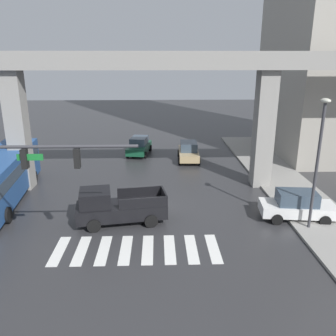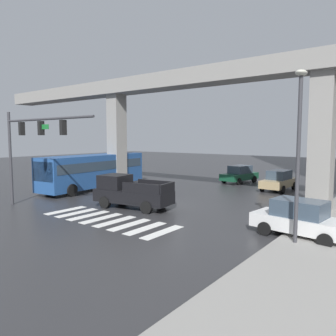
{
  "view_description": "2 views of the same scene",
  "coord_description": "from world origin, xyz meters",
  "px_view_note": "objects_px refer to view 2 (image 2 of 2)",
  "views": [
    {
      "loc": [
        1.09,
        -20.25,
        9.14
      ],
      "look_at": [
        1.77,
        1.61,
        2.2
      ],
      "focal_mm": 37.12,
      "sensor_mm": 36.0,
      "label": 1
    },
    {
      "loc": [
        13.42,
        -16.94,
        4.56
      ],
      "look_at": [
        -0.63,
        1.32,
        2.37
      ],
      "focal_mm": 35.07,
      "sensor_mm": 36.0,
      "label": 2
    }
  ],
  "objects_px": {
    "pickup_truck": "(129,192)",
    "street_lamp_near_corner": "(299,137)",
    "sedan_tan": "(279,180)",
    "sedan_dark_green": "(240,174)",
    "sedan_white": "(301,219)",
    "traffic_signal_mast": "(31,137)",
    "city_bus": "(94,169)"
  },
  "relations": [
    {
      "from": "pickup_truck",
      "to": "traffic_signal_mast",
      "type": "relative_size",
      "value": 0.61
    },
    {
      "from": "sedan_dark_green",
      "to": "sedan_white",
      "type": "xyz_separation_m",
      "value": [
        10.03,
        -14.88,
        0.0
      ]
    },
    {
      "from": "sedan_tan",
      "to": "traffic_signal_mast",
      "type": "bearing_deg",
      "value": -119.68
    },
    {
      "from": "traffic_signal_mast",
      "to": "sedan_white",
      "type": "bearing_deg",
      "value": 16.1
    },
    {
      "from": "pickup_truck",
      "to": "sedan_dark_green",
      "type": "distance_m",
      "value": 15.09
    },
    {
      "from": "city_bus",
      "to": "street_lamp_near_corner",
      "type": "height_order",
      "value": "street_lamp_near_corner"
    },
    {
      "from": "pickup_truck",
      "to": "sedan_dark_green",
      "type": "height_order",
      "value": "pickup_truck"
    },
    {
      "from": "city_bus",
      "to": "street_lamp_near_corner",
      "type": "relative_size",
      "value": 1.52
    },
    {
      "from": "sedan_tan",
      "to": "street_lamp_near_corner",
      "type": "bearing_deg",
      "value": -68.51
    },
    {
      "from": "pickup_truck",
      "to": "sedan_dark_green",
      "type": "xyz_separation_m",
      "value": [
        0.58,
        15.08,
        -0.14
      ]
    },
    {
      "from": "sedan_dark_green",
      "to": "sedan_tan",
      "type": "bearing_deg",
      "value": -25.84
    },
    {
      "from": "sedan_tan",
      "to": "sedan_dark_green",
      "type": "height_order",
      "value": "same"
    },
    {
      "from": "sedan_white",
      "to": "sedan_dark_green",
      "type": "bearing_deg",
      "value": 123.97
    },
    {
      "from": "sedan_white",
      "to": "sedan_tan",
      "type": "bearing_deg",
      "value": 112.9
    },
    {
      "from": "sedan_dark_green",
      "to": "street_lamp_near_corner",
      "type": "distance_m",
      "value": 19.55
    },
    {
      "from": "city_bus",
      "to": "sedan_dark_green",
      "type": "xyz_separation_m",
      "value": [
        8.54,
        11.31,
        -0.87
      ]
    },
    {
      "from": "sedan_dark_green",
      "to": "sedan_white",
      "type": "bearing_deg",
      "value": -56.03
    },
    {
      "from": "traffic_signal_mast",
      "to": "street_lamp_near_corner",
      "type": "distance_m",
      "value": 15.43
    },
    {
      "from": "city_bus",
      "to": "sedan_white",
      "type": "distance_m",
      "value": 18.93
    },
    {
      "from": "city_bus",
      "to": "traffic_signal_mast",
      "type": "height_order",
      "value": "traffic_signal_mast"
    },
    {
      "from": "pickup_truck",
      "to": "traffic_signal_mast",
      "type": "bearing_deg",
      "value": -136.64
    },
    {
      "from": "sedan_tan",
      "to": "street_lamp_near_corner",
      "type": "xyz_separation_m",
      "value": [
        5.5,
        -13.98,
        3.7
      ]
    },
    {
      "from": "street_lamp_near_corner",
      "to": "sedan_tan",
      "type": "bearing_deg",
      "value": 111.49
    },
    {
      "from": "pickup_truck",
      "to": "street_lamp_near_corner",
      "type": "height_order",
      "value": "street_lamp_near_corner"
    },
    {
      "from": "sedan_tan",
      "to": "sedan_dark_green",
      "type": "bearing_deg",
      "value": 154.16
    },
    {
      "from": "pickup_truck",
      "to": "sedan_tan",
      "type": "relative_size",
      "value": 1.22
    },
    {
      "from": "city_bus",
      "to": "sedan_tan",
      "type": "relative_size",
      "value": 2.53
    },
    {
      "from": "sedan_tan",
      "to": "pickup_truck",
      "type": "bearing_deg",
      "value": -112.42
    },
    {
      "from": "city_bus",
      "to": "sedan_dark_green",
      "type": "relative_size",
      "value": 2.43
    },
    {
      "from": "pickup_truck",
      "to": "traffic_signal_mast",
      "type": "distance_m",
      "value": 6.98
    },
    {
      "from": "sedan_tan",
      "to": "sedan_white",
      "type": "relative_size",
      "value": 0.98
    },
    {
      "from": "sedan_tan",
      "to": "traffic_signal_mast",
      "type": "height_order",
      "value": "traffic_signal_mast"
    }
  ]
}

